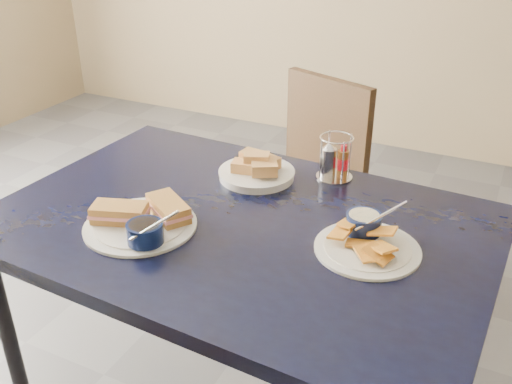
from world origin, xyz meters
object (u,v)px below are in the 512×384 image
at_px(bread_basket, 257,170).
at_px(chair_far, 304,170).
at_px(sandwich_plate, 143,220).
at_px(condiment_caddy, 334,160).
at_px(plantain_plate, 366,238).
at_px(dining_table, 240,239).

bearing_deg(bread_basket, chair_far, 97.22).
height_order(sandwich_plate, condiment_caddy, condiment_caddy).
bearing_deg(chair_far, sandwich_plate, -93.43).
xyz_separation_m(plantain_plate, bread_basket, (-0.40, 0.22, 0.01)).
bearing_deg(sandwich_plate, plantain_plate, 17.61).
bearing_deg(sandwich_plate, dining_table, 35.74).
xyz_separation_m(sandwich_plate, bread_basket, (0.14, 0.39, 0.00)).
distance_m(bread_basket, condiment_caddy, 0.23).
xyz_separation_m(dining_table, sandwich_plate, (-0.20, -0.15, 0.08)).
height_order(chair_far, sandwich_plate, chair_far).
xyz_separation_m(chair_far, condiment_caddy, (0.28, -0.49, 0.30)).
bearing_deg(bread_basket, plantain_plate, -28.67).
relative_size(bread_basket, condiment_caddy, 1.66).
height_order(chair_far, condiment_caddy, condiment_caddy).
relative_size(chair_far, sandwich_plate, 2.83).
bearing_deg(condiment_caddy, sandwich_plate, -124.56).
xyz_separation_m(sandwich_plate, plantain_plate, (0.54, 0.17, -0.00)).
relative_size(sandwich_plate, condiment_caddy, 2.28).
bearing_deg(plantain_plate, sandwich_plate, -162.39).
bearing_deg(sandwich_plate, bread_basket, 70.91).
bearing_deg(sandwich_plate, chair_far, 86.57).
relative_size(sandwich_plate, plantain_plate, 1.21).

